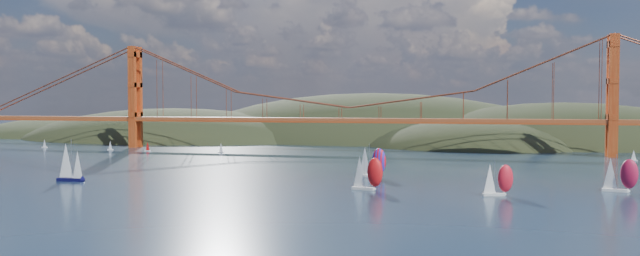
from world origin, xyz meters
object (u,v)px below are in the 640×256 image
Objects in this scene: sloop_navy at (69,163)px; racer_1 at (497,179)px; racer_0 at (367,172)px; racer_2 at (619,174)px; racer_rwb at (372,162)px.

racer_1 is (127.81, 2.32, -1.40)m from sloop_navy.
racer_0 reaches higher than racer_2.
racer_2 is (160.09, 18.20, -0.89)m from sloop_navy.
racer_0 is at bearing -0.15° from sloop_navy.
sloop_navy is at bearing -165.43° from racer_0.
racer_0 is 29.88m from racer_rwb.
racer_1 is 0.85× the size of racer_rwb.
racer_0 is 35.02m from racer_1.
sloop_navy is 161.12m from racer_2.
racer_2 is at bearing -1.19° from racer_rwb.
racer_1 is 50.12m from racer_rwb.
sloop_navy is 1.27× the size of racer_2.
racer_0 is 1.12× the size of racer_1.
racer_1 is at bearing 8.74° from racer_0.
racer_0 is at bearing -154.87° from racer_2.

